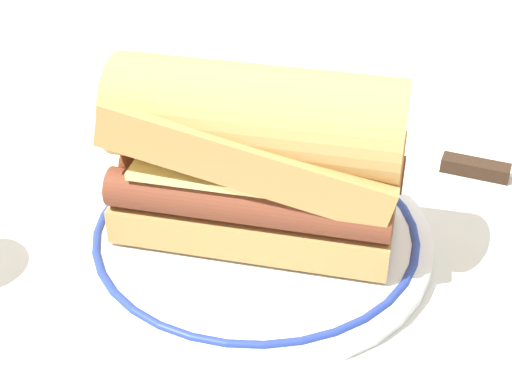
% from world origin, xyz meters
% --- Properties ---
extents(ground_plane, '(1.50, 1.50, 0.00)m').
position_xyz_m(ground_plane, '(0.00, 0.00, 0.00)').
color(ground_plane, silver).
extents(plate, '(0.25, 0.25, 0.01)m').
position_xyz_m(plate, '(-0.01, -0.02, 0.01)').
color(plate, white).
rests_on(plate, ground_plane).
extents(sausage_sandwich, '(0.20, 0.10, 0.12)m').
position_xyz_m(sausage_sandwich, '(-0.01, -0.02, 0.08)').
color(sausage_sandwich, tan).
rests_on(sausage_sandwich, plate).
extents(butter_knife, '(0.15, 0.05, 0.01)m').
position_xyz_m(butter_knife, '(0.13, 0.11, 0.00)').
color(butter_knife, silver).
rests_on(butter_knife, ground_plane).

